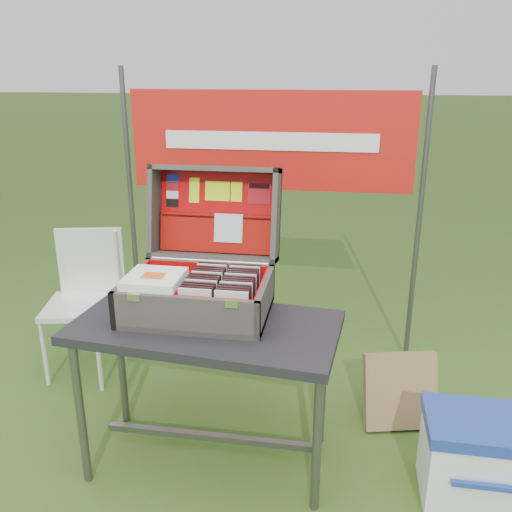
% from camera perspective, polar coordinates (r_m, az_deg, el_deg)
% --- Properties ---
extents(ground, '(80.00, 80.00, 0.00)m').
position_cam_1_polar(ground, '(2.61, -2.36, -21.02)').
color(ground, '#395817').
rests_on(ground, ground).
extents(table, '(1.14, 0.65, 0.68)m').
position_cam_1_polar(table, '(2.44, -5.09, -14.27)').
color(table, black).
rests_on(table, ground).
extents(table_top, '(1.14, 0.65, 0.04)m').
position_cam_1_polar(table_top, '(2.28, -5.33, -7.48)').
color(table_top, black).
rests_on(table_top, ground).
extents(table_leg_fl, '(0.04, 0.04, 0.64)m').
position_cam_1_polar(table_leg_fl, '(2.44, -17.96, -15.74)').
color(table_leg_fl, '#59595B').
rests_on(table_leg_fl, ground).
extents(table_leg_fr, '(0.04, 0.04, 0.64)m').
position_cam_1_polar(table_leg_fr, '(2.22, 6.45, -18.78)').
color(table_leg_fr, '#59595B').
rests_on(table_leg_fr, ground).
extents(table_leg_bl, '(0.04, 0.04, 0.64)m').
position_cam_1_polar(table_leg_bl, '(2.76, -13.97, -10.96)').
color(table_leg_bl, '#59595B').
rests_on(table_leg_bl, ground).
extents(table_leg_br, '(0.04, 0.04, 0.64)m').
position_cam_1_polar(table_leg_br, '(2.57, 7.01, -12.99)').
color(table_leg_br, '#59595B').
rests_on(table_leg_br, ground).
extents(table_brace, '(0.94, 0.03, 0.03)m').
position_cam_1_polar(table_brace, '(2.56, -4.94, -18.41)').
color(table_brace, '#59595B').
rests_on(table_brace, ground).
extents(suitcase, '(0.61, 0.59, 0.57)m').
position_cam_1_polar(suitcase, '(2.31, -5.97, 1.04)').
color(suitcase, '#4B443C').
rests_on(suitcase, table).
extents(suitcase_base_bottom, '(0.61, 0.43, 0.02)m').
position_cam_1_polar(suitcase_base_bottom, '(2.35, -6.13, -5.74)').
color(suitcase_base_bottom, '#4B443C').
rests_on(suitcase_base_bottom, table_top).
extents(suitcase_base_wall_front, '(0.61, 0.02, 0.16)m').
position_cam_1_polar(suitcase_base_wall_front, '(2.15, -7.63, -6.29)').
color(suitcase_base_wall_front, '#4B443C').
rests_on(suitcase_base_wall_front, table_top).
extents(suitcase_base_wall_back, '(0.61, 0.02, 0.16)m').
position_cam_1_polar(suitcase_base_wall_back, '(2.51, -4.96, -2.38)').
color(suitcase_base_wall_back, '#4B443C').
rests_on(suitcase_base_wall_back, table_top).
extents(suitcase_base_wall_left, '(0.02, 0.43, 0.16)m').
position_cam_1_polar(suitcase_base_wall_left, '(2.42, -12.87, -3.66)').
color(suitcase_base_wall_left, '#4B443C').
rests_on(suitcase_base_wall_left, table_top).
extents(suitcase_base_wall_right, '(0.02, 0.43, 0.16)m').
position_cam_1_polar(suitcase_base_wall_right, '(2.27, 0.95, -4.68)').
color(suitcase_base_wall_right, '#4B443C').
rests_on(suitcase_base_wall_right, table_top).
extents(suitcase_liner_floor, '(0.56, 0.39, 0.01)m').
position_cam_1_polar(suitcase_liner_floor, '(2.35, -6.14, -5.41)').
color(suitcase_liner_floor, red).
rests_on(suitcase_liner_floor, suitcase_base_bottom).
extents(suitcase_latch_left, '(0.05, 0.01, 0.03)m').
position_cam_1_polar(suitcase_latch_left, '(2.17, -12.75, -4.27)').
color(suitcase_latch_left, silver).
rests_on(suitcase_latch_left, suitcase_base_wall_front).
extents(suitcase_latch_right, '(0.05, 0.01, 0.03)m').
position_cam_1_polar(suitcase_latch_right, '(2.06, -2.59, -5.07)').
color(suitcase_latch_right, silver).
rests_on(suitcase_latch_right, suitcase_base_wall_front).
extents(suitcase_hinge, '(0.55, 0.02, 0.02)m').
position_cam_1_polar(suitcase_hinge, '(2.49, -4.94, -0.54)').
color(suitcase_hinge, silver).
rests_on(suitcase_hinge, suitcase_base_wall_back).
extents(suitcase_lid_back, '(0.61, 0.11, 0.43)m').
position_cam_1_polar(suitcase_lid_back, '(2.62, -4.03, 4.58)').
color(suitcase_lid_back, '#4B443C').
rests_on(suitcase_lid_back, suitcase_base_wall_back).
extents(suitcase_lid_rim_far, '(0.61, 0.16, 0.06)m').
position_cam_1_polar(suitcase_lid_rim_far, '(2.55, -4.27, 9.12)').
color(suitcase_lid_rim_far, '#4B443C').
rests_on(suitcase_lid_rim_far, suitcase_lid_back).
extents(suitcase_lid_rim_near, '(0.61, 0.16, 0.06)m').
position_cam_1_polar(suitcase_lid_rim_near, '(2.57, -4.50, -0.05)').
color(suitcase_lid_rim_near, '#4B443C').
rests_on(suitcase_lid_rim_near, suitcase_lid_back).
extents(suitcase_lid_rim_left, '(0.02, 0.25, 0.46)m').
position_cam_1_polar(suitcase_lid_rim_left, '(2.63, -10.58, 4.71)').
color(suitcase_lid_rim_left, '#4B443C').
rests_on(suitcase_lid_rim_left, suitcase_lid_back).
extents(suitcase_lid_rim_right, '(0.02, 0.25, 0.46)m').
position_cam_1_polar(suitcase_lid_rim_right, '(2.50, 2.14, 4.26)').
color(suitcase_lid_rim_right, '#4B443C').
rests_on(suitcase_lid_rim_right, suitcase_lid_back).
extents(suitcase_lid_liner, '(0.55, 0.08, 0.37)m').
position_cam_1_polar(suitcase_lid_liner, '(2.60, -4.11, 4.57)').
color(suitcase_lid_liner, red).
rests_on(suitcase_lid_liner, suitcase_lid_back).
extents(suitcase_liner_wall_front, '(0.56, 0.01, 0.14)m').
position_cam_1_polar(suitcase_liner_wall_front, '(2.15, -7.53, -5.84)').
color(suitcase_liner_wall_front, red).
rests_on(suitcase_liner_wall_front, suitcase_base_bottom).
extents(suitcase_liner_wall_back, '(0.56, 0.01, 0.14)m').
position_cam_1_polar(suitcase_liner_wall_back, '(2.49, -5.05, -2.25)').
color(suitcase_liner_wall_back, red).
rests_on(suitcase_liner_wall_back, suitcase_base_bottom).
extents(suitcase_liner_wall_left, '(0.01, 0.39, 0.14)m').
position_cam_1_polar(suitcase_liner_wall_left, '(2.41, -12.57, -3.43)').
color(suitcase_liner_wall_left, red).
rests_on(suitcase_liner_wall_left, suitcase_base_bottom).
extents(suitcase_liner_wall_right, '(0.01, 0.39, 0.14)m').
position_cam_1_polar(suitcase_liner_wall_right, '(2.27, 0.58, -4.38)').
color(suitcase_liner_wall_right, red).
rests_on(suitcase_liner_wall_right, suitcase_base_bottom).
extents(suitcase_lid_pocket, '(0.54, 0.07, 0.18)m').
position_cam_1_polar(suitcase_lid_pocket, '(2.59, -4.26, 2.32)').
color(suitcase_lid_pocket, '#910D07').
rests_on(suitcase_lid_pocket, suitcase_lid_liner).
extents(suitcase_pocket_edge, '(0.53, 0.02, 0.02)m').
position_cam_1_polar(suitcase_pocket_edge, '(2.58, -4.24, 4.23)').
color(suitcase_pocket_edge, '#910D07').
rests_on(suitcase_pocket_edge, suitcase_lid_pocket).
extents(suitcase_pocket_cd, '(0.14, 0.04, 0.13)m').
position_cam_1_polar(suitcase_pocket_cd, '(2.56, -2.91, 2.95)').
color(suitcase_pocket_cd, silver).
rests_on(suitcase_pocket_cd, suitcase_lid_pocket).
extents(lid_sticker_cc_a, '(0.06, 0.01, 0.04)m').
position_cam_1_polar(lid_sticker_cc_a, '(2.65, -8.77, 8.12)').
color(lid_sticker_cc_a, '#1933B2').
rests_on(lid_sticker_cc_a, suitcase_lid_liner).
extents(lid_sticker_cc_b, '(0.06, 0.01, 0.04)m').
position_cam_1_polar(lid_sticker_cc_b, '(2.65, -8.78, 7.26)').
color(lid_sticker_cc_b, maroon).
rests_on(lid_sticker_cc_b, suitcase_lid_liner).
extents(lid_sticker_cc_c, '(0.06, 0.01, 0.04)m').
position_cam_1_polar(lid_sticker_cc_c, '(2.65, -8.79, 6.39)').
color(lid_sticker_cc_c, white).
rests_on(lid_sticker_cc_c, suitcase_lid_liner).
extents(lid_sticker_cc_d, '(0.06, 0.01, 0.04)m').
position_cam_1_polar(lid_sticker_cc_d, '(2.65, -8.81, 5.53)').
color(lid_sticker_cc_d, black).
rests_on(lid_sticker_cc_d, suitcase_lid_liner).
extents(lid_card_neon_tall, '(0.05, 0.03, 0.12)m').
position_cam_1_polar(lid_card_neon_tall, '(2.62, -6.52, 6.89)').
color(lid_card_neon_tall, '#D2FE11').
rests_on(lid_card_neon_tall, suitcase_lid_liner).
extents(lid_card_neon_main, '(0.12, 0.02, 0.09)m').
position_cam_1_polar(lid_card_neon_main, '(2.59, -4.08, 6.83)').
color(lid_card_neon_main, '#D2FE11').
rests_on(lid_card_neon_main, suitcase_lid_liner).
extents(lid_card_neon_small, '(0.05, 0.02, 0.09)m').
position_cam_1_polar(lid_card_neon_small, '(2.57, -2.07, 6.77)').
color(lid_card_neon_small, '#D2FE11').
rests_on(lid_card_neon_small, suitcase_lid_liner).
extents(lid_sticker_band, '(0.11, 0.03, 0.11)m').
position_cam_1_polar(lid_sticker_band, '(2.55, 0.33, 6.69)').
color(lid_sticker_band, maroon).
rests_on(lid_sticker_band, suitcase_lid_liner).
extents(lid_sticker_band_bar, '(0.10, 0.01, 0.02)m').
position_cam_1_polar(lid_sticker_band_bar, '(2.55, 0.35, 7.37)').
color(lid_sticker_band_bar, black).
rests_on(lid_sticker_band_bar, suitcase_lid_liner).
extents(cd_left_0, '(0.13, 0.01, 0.15)m').
position_cam_1_polar(cd_left_0, '(2.16, -6.41, -5.35)').
color(cd_left_0, silver).
rests_on(cd_left_0, suitcase_liner_floor).
extents(cd_left_1, '(0.13, 0.01, 0.15)m').
position_cam_1_polar(cd_left_1, '(2.18, -6.24, -5.10)').
color(cd_left_1, black).
rests_on(cd_left_1, suitcase_liner_floor).
extents(cd_left_2, '(0.13, 0.01, 0.15)m').
position_cam_1_polar(cd_left_2, '(2.20, -6.08, -4.85)').
color(cd_left_2, black).
rests_on(cd_left_2, suitcase_liner_floor).
extents(cd_left_3, '(0.13, 0.01, 0.15)m').
position_cam_1_polar(cd_left_3, '(2.22, -5.92, -4.61)').
color(cd_left_3, black).
rests_on(cd_left_3, suitcase_liner_floor).
extents(cd_left_4, '(0.13, 0.01, 0.15)m').
position_cam_1_polar(cd_left_4, '(2.24, -5.76, -4.37)').
color(cd_left_4, silver).
rests_on(cd_left_4, suitcase_liner_floor).
extents(cd_left_5, '(0.13, 0.01, 0.15)m').
position_cam_1_polar(cd_left_5, '(2.26, -5.60, -4.13)').
color(cd_left_5, black).
rests_on(cd_left_5, suitcase_liner_floor).
extents(cd_left_6, '(0.13, 0.01, 0.15)m').
position_cam_1_polar(cd_left_6, '(2.28, -5.45, -3.90)').
color(cd_left_6, black).
rests_on(cd_left_6, suitcase_liner_floor).
extents(cd_left_7, '(0.13, 0.01, 0.15)m').
position_cam_1_polar(cd_left_7, '(2.30, -5.30, -3.68)').
color(cd_left_7, black).
rests_on(cd_left_7, suitcase_liner_floor).
extents(cd_left_8, '(0.13, 0.01, 0.15)m').
position_cam_1_polar(cd_left_8, '(2.33, -5.16, -3.46)').
color(cd_left_8, silver).
rests_on(cd_left_8, suitcase_liner_floor).
extents(cd_left_9, '(0.13, 0.01, 0.15)m').
position_cam_1_polar(cd_left_9, '(2.35, -5.01, -3.24)').
color(cd_left_9, black).
rests_on(cd_left_9, suitcase_liner_floor).
extents(cd_left_10, '(0.13, 0.01, 0.15)m').
position_cam_1_polar(cd_left_10, '(2.37, -4.87, -3.02)').
color(cd_left_10, black).
rests_on(cd_left_10, suitcase_liner_floor).
extents(cd_left_11, '(0.13, 0.01, 0.15)m').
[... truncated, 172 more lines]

